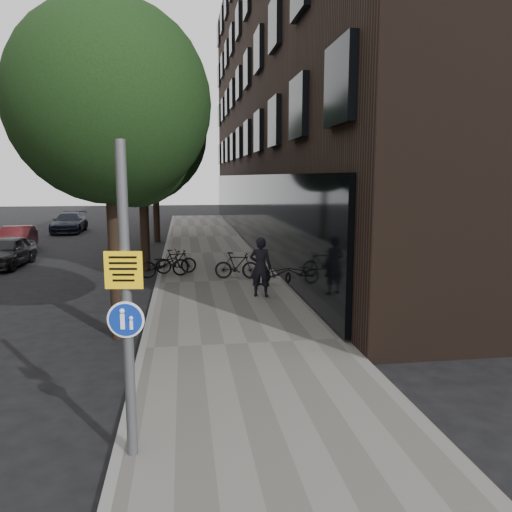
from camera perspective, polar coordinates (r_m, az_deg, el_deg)
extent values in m
plane|color=black|center=(8.04, 0.34, -18.47)|extent=(120.00, 120.00, 0.00)
cube|color=#62605A|center=(17.48, -3.78, -3.03)|extent=(4.50, 60.00, 0.12)
cube|color=slate|center=(17.46, -11.17, -3.18)|extent=(0.15, 60.00, 0.13)
cube|color=black|center=(31.04, 10.36, 18.72)|extent=(12.00, 40.00, 18.00)
cylinder|color=black|center=(11.84, -15.57, -1.57)|extent=(0.36, 0.36, 3.20)
sphere|color=black|center=(11.75, -16.37, 16.46)|extent=(4.40, 4.40, 4.40)
sphere|color=black|center=(12.41, -13.78, 11.51)|extent=(2.64, 2.64, 2.64)
cylinder|color=black|center=(20.21, -12.59, 2.83)|extent=(0.36, 0.36, 3.20)
sphere|color=black|center=(20.17, -12.97, 13.34)|extent=(5.00, 5.00, 5.00)
sphere|color=black|center=(20.88, -11.58, 10.48)|extent=(3.00, 3.00, 3.00)
cylinder|color=black|center=(29.16, -11.31, 4.72)|extent=(0.36, 0.36, 3.20)
sphere|color=black|center=(29.13, -11.54, 12.00)|extent=(5.00, 5.00, 5.00)
sphere|color=black|center=(29.87, -10.62, 10.03)|extent=(3.00, 3.00, 3.00)
cylinder|color=#595B5E|center=(6.47, -14.56, -5.35)|extent=(0.13, 0.13, 4.04)
cube|color=yellow|center=(6.37, -14.72, -1.44)|extent=(0.47, 0.09, 0.47)
cylinder|color=#0E2C9C|center=(6.51, -14.50, -6.88)|extent=(0.41, 0.07, 0.41)
cylinder|color=white|center=(6.51, -14.50, -6.88)|extent=(0.46, 0.08, 0.47)
imported|color=black|center=(15.01, 0.53, -1.25)|extent=(0.76, 0.62, 1.82)
imported|color=black|center=(16.65, 2.50, -1.97)|extent=(1.64, 0.83, 0.82)
imported|color=black|center=(17.73, -2.19, -1.08)|extent=(1.63, 0.73, 0.95)
imported|color=black|center=(18.29, -10.45, -0.89)|extent=(1.95, 1.17, 0.97)
imported|color=black|center=(18.89, -9.13, -0.63)|extent=(1.55, 0.61, 0.91)
imported|color=black|center=(23.13, -26.64, 0.44)|extent=(1.71, 3.82, 1.27)
imported|color=#50161B|center=(27.46, -25.63, 1.73)|extent=(1.78, 3.99, 1.27)
imported|color=black|center=(35.90, -20.55, 3.61)|extent=(1.92, 4.61, 1.33)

